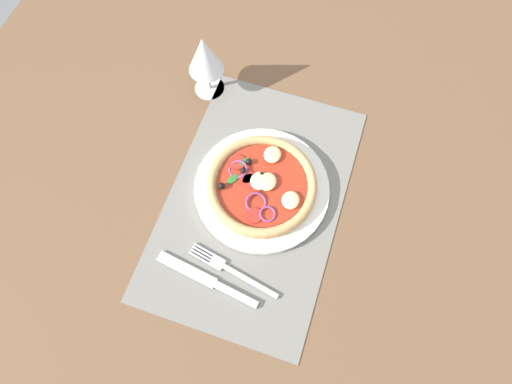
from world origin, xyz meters
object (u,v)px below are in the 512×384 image
knife (206,279)px  wine_glass (204,56)px  plate (262,188)px  fork (229,269)px  pizza (262,185)px

knife → wine_glass: wine_glass is taller
plate → knife: plate is taller
wine_glass → fork: bearing=-154.2°
plate → pizza: bearing=15.1°
fork → knife: 4.39cm
fork → knife: (-3.04, 3.17, 0.03)cm
fork → knife: knife is taller
knife → pizza: bearing=-93.3°
plate → wine_glass: wine_glass is taller
pizza → fork: 16.95cm
pizza → wine_glass: 27.72cm
knife → wine_glass: (39.25, 14.34, 9.68)cm
pizza → wine_glass: (19.42, 18.28, 7.57)cm
knife → wine_glass: bearing=-62.0°
fork → plate: bearing=-81.7°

